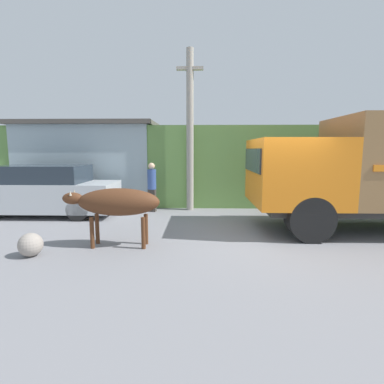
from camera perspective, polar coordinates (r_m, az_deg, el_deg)
name	(u,v)px	position (r m, az deg, el deg)	size (l,w,h in m)	color
ground_plane	(265,237)	(7.59, 13.73, -8.32)	(60.00, 60.00, 0.00)	gray
hillside_embankment	(235,164)	(13.76, 8.19, 5.36)	(32.00, 5.90, 2.97)	#608C47
building_backdrop	(90,163)	(12.67, -18.86, 5.32)	(5.32, 2.70, 3.18)	#99ADB7
brown_cow	(117,203)	(6.68, -14.16, -2.00)	(2.12, 0.60, 1.29)	#512D19
parked_suv	(42,191)	(10.77, -26.66, 0.13)	(4.75, 1.72, 1.62)	silver
pedestrian_on_hill	(152,184)	(10.28, -7.66, 1.43)	(0.35, 0.35, 1.68)	#38332D
utility_pole	(190,129)	(10.47, -0.39, 12.00)	(0.90, 0.25, 5.45)	#9E998E
roadside_rock	(31,245)	(6.84, -28.39, -8.82)	(0.47, 0.47, 0.47)	gray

